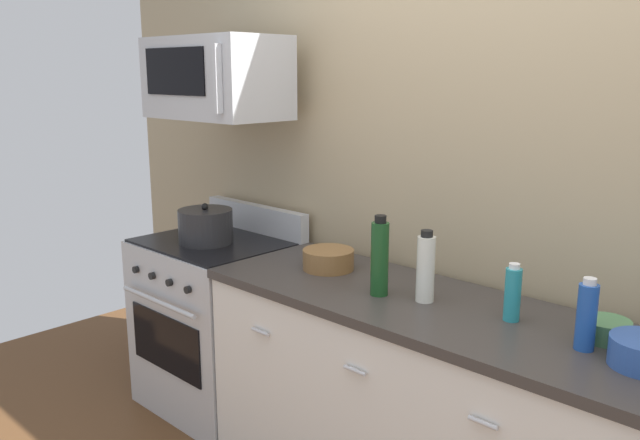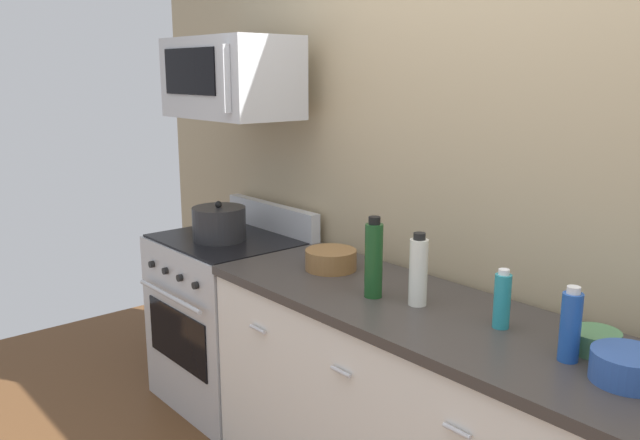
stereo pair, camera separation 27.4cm
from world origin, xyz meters
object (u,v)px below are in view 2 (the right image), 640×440
Objects in this scene: bowl_wooden_salad at (331,259)px; bottle_wine_green at (374,259)px; bowl_green_glaze at (595,341)px; microwave at (231,78)px; bottle_dish_soap at (502,300)px; bottle_soda_blue at (570,326)px; range_oven at (231,318)px; bowl_blue_mixing at (628,366)px; stockpot at (219,223)px; bottle_vinegar_white at (418,271)px.

bottle_wine_green is at bearing -16.49° from bowl_wooden_salad.
microwave is at bearing -178.26° from bowl_green_glaze.
bottle_soda_blue is (0.29, -0.07, 0.01)m from bottle_dish_soap.
bowl_blue_mixing is at bearing -0.50° from range_oven.
microwave reaches higher than bowl_green_glaze.
bowl_green_glaze is 0.56× the size of stockpot.
microwave is 3.59× the size of bowl_blue_mixing.
microwave is 2.12m from bowl_green_glaze.
range_oven is 0.54m from stockpot.
bottle_vinegar_white is at bearing 178.17° from bottle_soda_blue.
bowl_wooden_salad is at bearing 3.78° from range_oven.
bottle_dish_soap reaches higher than bowl_green_glaze.
range_oven is 1.44m from bottle_vinegar_white.
bottle_wine_green is (-0.51, -0.11, 0.05)m from bottle_dish_soap.
bottle_dish_soap is 0.88× the size of bottle_soda_blue.
bottle_wine_green is 0.18m from bottle_vinegar_white.
bottle_wine_green is 1.55× the size of bowl_blue_mixing.
bowl_wooden_salad is (-0.55, 0.05, -0.09)m from bottle_vinegar_white.
range_oven is 6.88× the size of bowl_green_glaze.
microwave is 4.79× the size of bowl_green_glaze.
bottle_wine_green reaches higher than stockpot.
bottle_wine_green is 1.15m from stockpot.
microwave is 1.49m from bottle_vinegar_white.
bottle_dish_soap and stockpot have the same top height.
bottle_vinegar_white reaches higher than stockpot.
stockpot is (0.00, -0.05, 0.54)m from range_oven.
bowl_wooden_salad reaches higher than bowl_green_glaze.
bowl_green_glaze is at bearing 142.33° from bowl_blue_mixing.
bottle_soda_blue is 0.85× the size of bottle_vinegar_white.
bottle_wine_green is 0.80m from bottle_soda_blue.
bottle_wine_green is 0.41m from bowl_wooden_salad.
range_oven is at bearing 176.91° from bottle_wine_green.
bottle_wine_green is at bearing -177.47° from bowl_blue_mixing.
bottle_vinegar_white reaches higher than range_oven.
stockpot reaches higher than bowl_green_glaze.
bottle_dish_soap is 0.65× the size of bottle_wine_green.
bottle_dish_soap is 1.35× the size of bowl_green_glaze.
bottle_soda_blue is (1.94, -0.02, 0.56)m from range_oven.
bottle_soda_blue is at bearing -1.85° from microwave.
stockpot is at bearing -172.27° from bowl_wooden_salad.
microwave is 3.56× the size of bottle_dish_soap.
bottle_dish_soap is 0.91× the size of bowl_wooden_salad.
bowl_blue_mixing reaches higher than bowl_green_glaze.
stockpot is (-0.00, -0.10, -0.74)m from microwave.
range_oven is 4.52× the size of bottle_soda_blue.
range_oven is at bearing 179.47° from bottle_soda_blue.
stockpot is at bearing -179.06° from bowl_blue_mixing.
stockpot is (-1.65, -0.10, -0.01)m from bottle_dish_soap.
bowl_wooden_salad is at bearing 0.43° from microwave.
bowl_green_glaze is at bearing 2.58° from bowl_wooden_salad.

